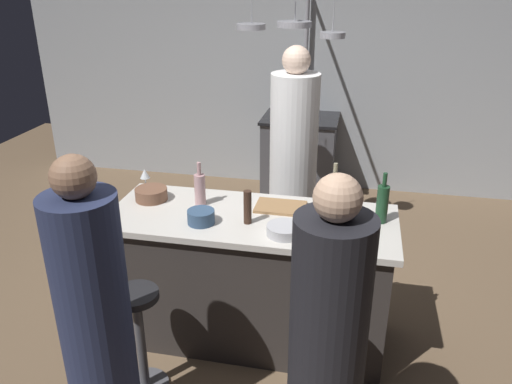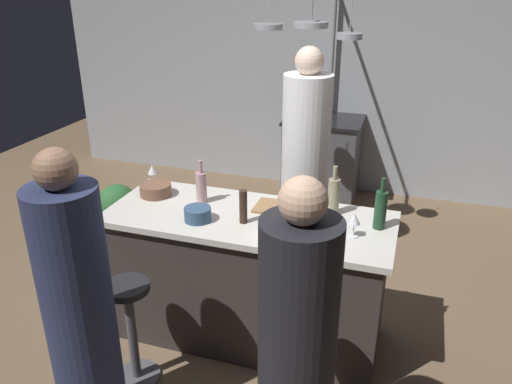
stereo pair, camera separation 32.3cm
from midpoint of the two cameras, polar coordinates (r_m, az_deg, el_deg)
name	(u,v)px [view 1 (the left image)]	position (r m, az deg, el deg)	size (l,w,h in m)	color
ground_plane	(252,333)	(3.63, -3.15, -15.67)	(9.00, 9.00, 0.00)	brown
back_wall	(307,71)	(5.70, 4.09, 13.43)	(6.40, 0.16, 2.60)	#9EA3A8
kitchen_island	(251,277)	(3.36, -3.32, -9.67)	(1.80, 0.72, 0.90)	#332D2B
stove_range	(299,157)	(5.53, 3.25, 3.98)	(0.80, 0.64, 0.89)	#47474C
chef	(293,168)	(4.09, 1.96, 2.69)	(0.38, 0.38, 1.80)	white
bar_stool_left	(140,337)	(3.11, -16.00, -15.57)	(0.28, 0.28, 0.68)	#4C4C51
guest_left	(96,326)	(2.64, -21.08, -14.11)	(0.34, 0.34, 1.61)	#262D4C
bar_stool_right	(328,364)	(2.84, 4.70, -18.94)	(0.28, 0.28, 0.68)	#4C4C51
guest_right	(327,356)	(2.33, 3.87, -18.15)	(0.34, 0.34, 1.60)	black
overhead_pot_rack	(296,47)	(4.67, 2.50, 16.00)	(0.87, 1.50, 2.17)	gray
potted_plant	(99,214)	(4.79, -19.13, -2.45)	(0.36, 0.36, 0.52)	brown
cutting_board	(281,207)	(3.23, -0.05, -1.76)	(0.32, 0.22, 0.02)	#997047
pepper_mill	(248,207)	(3.01, -4.01, -1.80)	(0.05, 0.05, 0.21)	#382319
wine_bottle_white	(334,192)	(3.17, 5.94, -0.11)	(0.07, 0.07, 0.32)	gray
wine_bottle_rose	(200,189)	(3.29, -9.16, 0.30)	(0.07, 0.07, 0.29)	#B78C8E
wine_bottle_green	(382,203)	(3.07, 11.19, -1.32)	(0.07, 0.07, 0.32)	#193D23
wine_glass_near_left_guest	(360,215)	(2.94, 8.57, -2.66)	(0.07, 0.07, 0.15)	silver
wine_glass_by_chef	(145,175)	(3.61, -14.97, 1.85)	(0.07, 0.07, 0.15)	silver
mixing_bowl_steel	(285,230)	(2.90, 0.07, -4.39)	(0.21, 0.21, 0.06)	#B7B7BC
mixing_bowl_blue	(201,217)	(3.07, -9.24, -2.86)	(0.17, 0.17, 0.08)	#334C6B
mixing_bowl_wooden	(151,194)	(3.45, -14.39, -0.29)	(0.21, 0.21, 0.08)	brown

